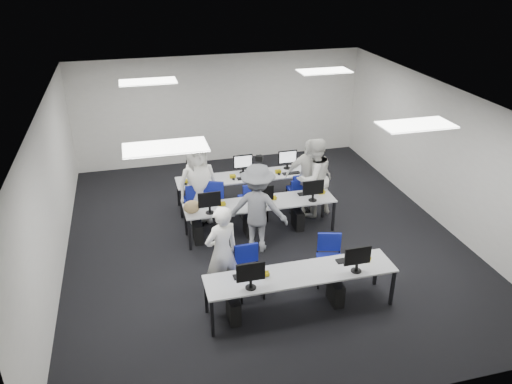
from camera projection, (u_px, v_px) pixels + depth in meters
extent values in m
plane|color=black|center=(263.00, 237.00, 10.61)|extent=(9.00, 9.00, 0.00)
plane|color=white|center=(263.00, 99.00, 9.29)|extent=(9.00, 9.00, 0.00)
cube|color=silver|center=(220.00, 109.00, 13.86)|extent=(8.00, 0.02, 3.00)
cube|color=silver|center=(361.00, 319.00, 6.04)|extent=(8.00, 0.02, 3.00)
cube|color=silver|center=(51.00, 195.00, 9.05)|extent=(0.02, 9.00, 3.00)
cube|color=silver|center=(440.00, 154.00, 10.85)|extent=(0.02, 9.00, 3.00)
cube|color=white|center=(165.00, 147.00, 7.11)|extent=(1.20, 0.60, 0.02)
cube|color=white|center=(416.00, 125.00, 8.01)|extent=(1.20, 0.60, 0.02)
cube|color=white|center=(148.00, 82.00, 10.58)|extent=(1.20, 0.60, 0.02)
cube|color=white|center=(324.00, 71.00, 11.48)|extent=(1.20, 0.60, 0.02)
cube|color=#ACAEB1|center=(301.00, 274.00, 8.21)|extent=(3.20, 0.70, 0.03)
cube|color=black|center=(212.00, 319.00, 7.77)|extent=(0.05, 0.05, 0.70)
cube|color=black|center=(206.00, 295.00, 8.29)|extent=(0.05, 0.05, 0.70)
cube|color=black|center=(392.00, 288.00, 8.46)|extent=(0.05, 0.05, 0.70)
cube|color=black|center=(376.00, 268.00, 8.99)|extent=(0.05, 0.05, 0.70)
cube|color=#ACAEB1|center=(260.00, 203.00, 10.47)|extent=(3.20, 0.70, 0.03)
cube|color=black|center=(190.00, 235.00, 10.02)|extent=(0.05, 0.05, 0.70)
cube|color=black|center=(186.00, 221.00, 10.54)|extent=(0.05, 0.05, 0.70)
cube|color=black|center=(333.00, 216.00, 10.72)|extent=(0.05, 0.05, 0.70)
cube|color=black|center=(323.00, 204.00, 11.24)|extent=(0.05, 0.05, 0.70)
cube|color=#ACAEB1|center=(245.00, 177.00, 11.69)|extent=(3.20, 0.70, 0.03)
cube|color=black|center=(181.00, 204.00, 11.24)|extent=(0.05, 0.05, 0.70)
cube|color=black|center=(178.00, 192.00, 11.76)|extent=(0.05, 0.05, 0.70)
cube|color=black|center=(311.00, 189.00, 11.94)|extent=(0.05, 0.05, 0.70)
cube|color=black|center=(302.00, 179.00, 12.46)|extent=(0.05, 0.05, 0.70)
cube|color=#0D22AB|center=(251.00, 272.00, 7.72)|extent=(0.46, 0.04, 0.32)
cube|color=black|center=(246.00, 276.00, 8.12)|extent=(0.42, 0.14, 0.02)
ellipsoid|color=black|center=(264.00, 272.00, 8.19)|extent=(0.07, 0.10, 0.04)
cube|color=black|center=(233.00, 309.00, 8.18)|extent=(0.18, 0.40, 0.42)
cube|color=white|center=(358.00, 256.00, 8.12)|extent=(0.46, 0.04, 0.32)
cube|color=black|center=(348.00, 260.00, 8.53)|extent=(0.42, 0.14, 0.02)
ellipsoid|color=black|center=(364.00, 257.00, 8.59)|extent=(0.07, 0.10, 0.04)
cube|color=black|center=(336.00, 292.00, 8.58)|extent=(0.18, 0.40, 0.42)
cube|color=white|center=(209.00, 200.00, 9.93)|extent=(0.46, 0.04, 0.32)
cube|color=black|center=(207.00, 205.00, 10.33)|extent=(0.42, 0.14, 0.02)
ellipsoid|color=black|center=(222.00, 203.00, 10.40)|extent=(0.07, 0.10, 0.04)
cube|color=black|center=(198.00, 232.00, 10.39)|extent=(0.18, 0.40, 0.42)
cube|color=white|center=(263.00, 193.00, 10.18)|extent=(0.46, 0.04, 0.32)
cube|color=black|center=(259.00, 199.00, 10.58)|extent=(0.42, 0.14, 0.02)
ellipsoid|color=black|center=(272.00, 197.00, 10.65)|extent=(0.07, 0.10, 0.04)
cube|color=black|center=(249.00, 226.00, 10.64)|extent=(0.18, 0.40, 0.42)
cube|color=white|center=(313.00, 188.00, 10.43)|extent=(0.46, 0.04, 0.32)
cube|color=black|center=(307.00, 193.00, 10.83)|extent=(0.42, 0.14, 0.02)
ellipsoid|color=black|center=(320.00, 192.00, 10.89)|extent=(0.07, 0.10, 0.04)
cube|color=black|center=(298.00, 219.00, 10.89)|extent=(0.18, 0.40, 0.42)
cube|color=white|center=(196.00, 166.00, 11.46)|extent=(0.46, 0.04, 0.32)
cube|color=black|center=(199.00, 183.00, 11.31)|extent=(0.42, 0.14, 0.02)
ellipsoid|color=black|center=(186.00, 184.00, 11.24)|extent=(0.07, 0.10, 0.04)
cube|color=black|center=(210.00, 200.00, 11.72)|extent=(0.18, 0.40, 0.42)
cube|color=white|center=(243.00, 161.00, 11.71)|extent=(0.46, 0.04, 0.32)
cube|color=black|center=(246.00, 178.00, 11.56)|extent=(0.42, 0.14, 0.02)
ellipsoid|color=black|center=(234.00, 179.00, 11.48)|extent=(0.07, 0.10, 0.04)
cube|color=black|center=(255.00, 195.00, 11.97)|extent=(0.18, 0.40, 0.42)
cube|color=white|center=(288.00, 157.00, 11.95)|extent=(0.46, 0.04, 0.32)
cube|color=black|center=(291.00, 173.00, 11.80)|extent=(0.42, 0.14, 0.02)
ellipsoid|color=black|center=(279.00, 174.00, 11.73)|extent=(0.07, 0.10, 0.04)
cube|color=black|center=(299.00, 190.00, 12.22)|extent=(0.18, 0.40, 0.42)
cube|color=navy|center=(250.00, 272.00, 8.68)|extent=(0.46, 0.44, 0.06)
cube|color=navy|center=(246.00, 253.00, 8.74)|extent=(0.42, 0.06, 0.36)
cube|color=navy|center=(329.00, 260.00, 9.01)|extent=(0.55, 0.53, 0.06)
cube|color=navy|center=(329.00, 242.00, 9.08)|extent=(0.42, 0.17, 0.36)
cube|color=navy|center=(212.00, 206.00, 10.82)|extent=(0.61, 0.60, 0.07)
cube|color=navy|center=(213.00, 190.00, 10.89)|extent=(0.45, 0.21, 0.39)
cube|color=navy|center=(258.00, 199.00, 11.19)|extent=(0.52, 0.50, 0.06)
cube|color=navy|center=(258.00, 185.00, 11.26)|extent=(0.42, 0.13, 0.36)
cube|color=navy|center=(302.00, 199.00, 11.29)|extent=(0.50, 0.49, 0.06)
cube|color=navy|center=(298.00, 186.00, 11.33)|extent=(0.39, 0.15, 0.33)
cube|color=navy|center=(195.00, 200.00, 11.12)|extent=(0.47, 0.45, 0.06)
cube|color=navy|center=(196.00, 193.00, 10.82)|extent=(0.44, 0.07, 0.37)
cube|color=navy|center=(249.00, 199.00, 11.22)|extent=(0.46, 0.44, 0.06)
cube|color=navy|center=(252.00, 192.00, 10.94)|extent=(0.42, 0.07, 0.36)
cube|color=navy|center=(298.00, 190.00, 11.61)|extent=(0.47, 0.45, 0.06)
cube|color=navy|center=(302.00, 183.00, 11.32)|extent=(0.44, 0.07, 0.37)
ellipsoid|color=tan|center=(192.00, 207.00, 10.00)|extent=(0.34, 0.22, 0.28)
imported|color=white|center=(222.00, 252.00, 8.51)|extent=(0.74, 0.62, 1.75)
imported|color=white|center=(314.00, 178.00, 11.14)|extent=(1.07, 0.94, 1.84)
imported|color=white|center=(198.00, 183.00, 10.85)|extent=(1.01, 0.76, 1.86)
imported|color=white|center=(308.00, 177.00, 11.30)|extent=(1.10, 0.66, 1.76)
imported|color=slate|center=(258.00, 208.00, 9.81)|extent=(1.38, 1.13, 1.86)
cube|color=black|center=(259.00, 158.00, 9.53)|extent=(0.20, 0.22, 0.10)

